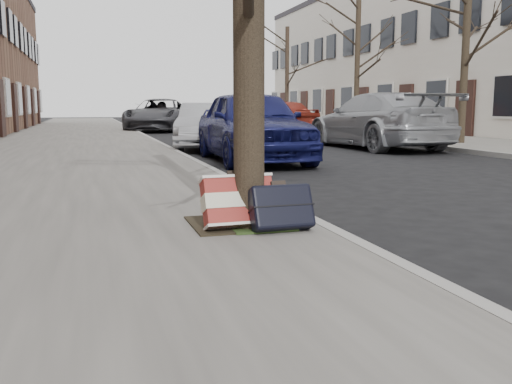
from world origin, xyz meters
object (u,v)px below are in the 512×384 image
object	(u,v)px
car_near_mid	(206,126)
suitcase_red	(238,202)
car_near_front	(252,125)
suitcase_navy	(281,207)

from	to	relation	value
car_near_mid	suitcase_red	bearing A→B (deg)	-83.97
car_near_front	car_near_mid	world-z (taller)	car_near_front
suitcase_navy	car_near_front	size ratio (longest dim) A/B	0.12
suitcase_red	suitcase_navy	size ratio (longest dim) A/B	1.14
suitcase_red	suitcase_navy	xyz separation A→B (m)	(0.33, -0.20, -0.03)
car_near_front	car_near_mid	xyz separation A→B (m)	(-0.23, 3.78, -0.14)
suitcase_navy	car_near_mid	world-z (taller)	car_near_mid
car_near_front	car_near_mid	size ratio (longest dim) A/B	1.19
suitcase_navy	car_near_front	bearing A→B (deg)	73.59
suitcase_red	car_near_mid	bearing A→B (deg)	77.03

